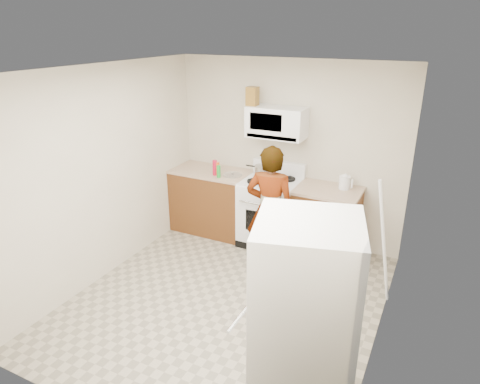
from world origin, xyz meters
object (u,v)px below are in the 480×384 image
Objects in this scene: gas_range at (271,211)px; saucepan at (264,171)px; kettle at (345,182)px; person at (270,211)px; microwave at (277,122)px; fridge at (303,329)px.

saucepan is (-0.16, 0.09, 0.53)m from gas_range.
kettle is 0.70× the size of saucepan.
microwave is at bearing -80.56° from person.
saucepan is at bearing -70.13° from person.
microwave is 0.45× the size of fridge.
saucepan is at bearing 149.69° from gas_range.
kettle is 1.11m from saucepan.
microwave is at bearing 90.00° from gas_range.
gas_range is 0.81m from person.
saucepan is at bearing 103.78° from fridge.
gas_range is at bearing -30.31° from saucepan.
person is 2.18m from fridge.
fridge is 2.75m from kettle.
gas_range is 1.10m from kettle.
fridge is at bearing 109.95° from person.
kettle is (-0.37, 2.72, 0.17)m from fridge.
gas_range is 6.67× the size of kettle.
fridge is at bearing -95.82° from kettle.
gas_range is 0.66× the size of fridge.
kettle is at bearing 1.38° from saucepan.
saucepan is at bearing 167.85° from kettle.
saucepan is (-1.48, 2.70, 0.17)m from fridge.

